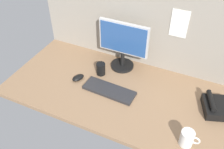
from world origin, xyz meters
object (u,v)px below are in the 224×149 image
at_px(keyboard, 109,90).
at_px(desk_phone, 216,107).
at_px(monitor, 123,44).
at_px(mug_ceramic_white, 187,138).
at_px(mug_black_travel, 101,69).
at_px(mouse, 78,78).

bearing_deg(keyboard, desk_phone, 13.18).
height_order(monitor, mug_ceramic_white, monitor).
bearing_deg(keyboard, mug_black_travel, 136.14).
height_order(monitor, mouse, monitor).
relative_size(monitor, keyboard, 1.03).
bearing_deg(desk_phone, keyboard, -169.43).
xyz_separation_m(keyboard, mug_black_travel, (-0.14, 0.15, 0.04)).
bearing_deg(mug_black_travel, mug_ceramic_white, -26.01).
xyz_separation_m(keyboard, desk_phone, (0.70, 0.13, 0.02)).
height_order(monitor, mug_black_travel, monitor).
xyz_separation_m(monitor, desk_phone, (0.73, -0.18, -0.18)).
relative_size(mug_black_travel, desk_phone, 0.41).
relative_size(mouse, mug_ceramic_white, 0.85).
height_order(mouse, desk_phone, desk_phone).
xyz_separation_m(mouse, mug_black_travel, (0.12, 0.13, 0.03)).
xyz_separation_m(monitor, keyboard, (0.03, -0.31, -0.20)).
bearing_deg(monitor, mug_black_travel, -124.97).
height_order(mouse, mug_black_travel, mug_black_travel).
distance_m(monitor, desk_phone, 0.77).
bearing_deg(monitor, desk_phone, -13.46).
bearing_deg(desk_phone, mouse, -173.29).
bearing_deg(mouse, mug_ceramic_white, 9.44).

